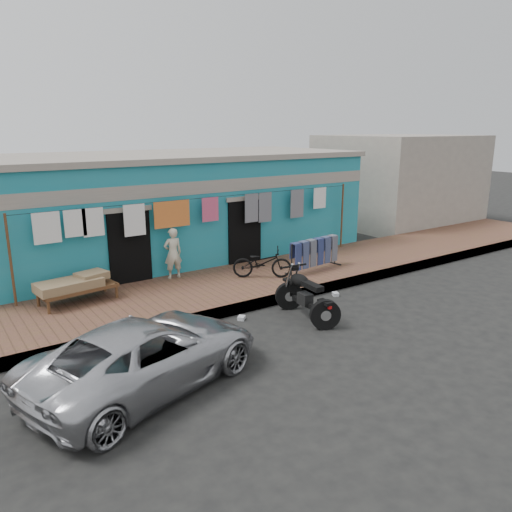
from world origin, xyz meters
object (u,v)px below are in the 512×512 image
Objects in this scene: car at (147,353)px; bicycle at (262,259)px; seated_person at (173,253)px; motorcycle at (307,295)px; jeans_rack at (314,254)px; charpoy at (78,289)px.

bicycle is (4.62, 3.28, 0.16)m from car.
seated_person reaches higher than motorcycle.
car is 5.31m from seated_person.
seated_person is at bearing 157.04° from jeans_rack.
charpoy is (0.04, 4.09, -0.04)m from car.
motorcycle is 0.95× the size of charpoy.
jeans_rack reaches higher than motorcycle.
motorcycle is at bearing -157.16° from bicycle.
motorcycle is 5.20m from charpoy.
bicycle is 0.82× the size of charpoy.
jeans_rack is at bearing -81.56° from car.
jeans_rack is at bearing 161.87° from seated_person.
car reaches higher than motorcycle.
seated_person is at bearing 115.79° from motorcycle.
bicycle is 4.66m from charpoy.
bicycle is at bearing 82.79° from motorcycle.
car is 2.23× the size of charpoy.
bicycle is (1.96, -1.31, -0.18)m from seated_person.
bicycle is 2.52m from motorcycle.
seated_person is 2.36m from bicycle.
motorcycle is (4.08, 0.82, -0.03)m from car.
bicycle is at bearing 151.11° from seated_person.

